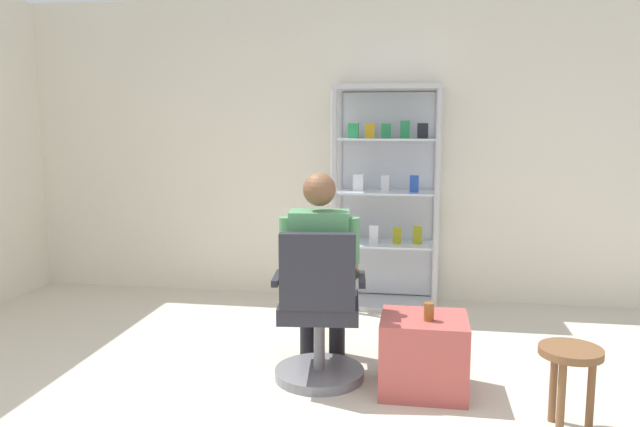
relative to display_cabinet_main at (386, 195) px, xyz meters
The scene contains 7 objects.
back_wall 0.60m from the display_cabinet_main, 149.40° to the left, with size 6.00×0.10×2.70m, color silver.
display_cabinet_main is the anchor object (origin of this frame).
office_chair 1.88m from the display_cabinet_main, 99.80° to the right, with size 0.59×0.56×0.96m.
seated_shopkeeper 1.65m from the display_cabinet_main, 101.39° to the right, with size 0.52×0.59×1.29m.
storage_crate 1.96m from the display_cabinet_main, 79.56° to the right, with size 0.51×0.45×0.45m, color #B24C47.
tea_glass 1.93m from the display_cabinet_main, 79.14° to the right, with size 0.06×0.06×0.11m, color brown.
wooden_stool 2.49m from the display_cabinet_main, 63.74° to the right, with size 0.32×0.32×0.45m.
Camera 1 is at (0.69, -2.60, 1.58)m, focal length 34.91 mm.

